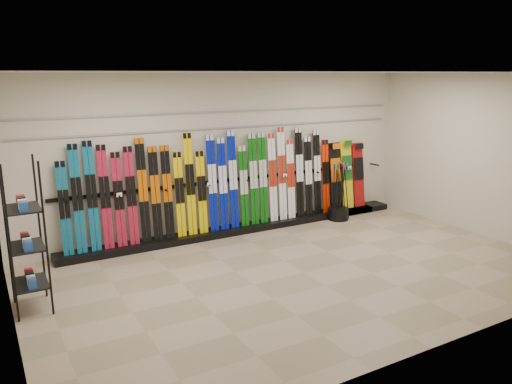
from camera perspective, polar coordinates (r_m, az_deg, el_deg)
floor at (r=7.80m, az=5.44°, el=-9.14°), size 8.00×8.00×0.00m
back_wall at (r=9.48m, az=-3.08°, el=4.37°), size 8.00×0.00×8.00m
left_wall at (r=6.06m, az=-26.96°, el=-2.27°), size 0.00×5.00×5.00m
right_wall at (r=10.18m, az=24.45°, el=3.82°), size 0.00×5.00×5.00m
ceiling at (r=7.21m, az=5.98°, el=13.46°), size 8.00×8.00×0.00m
ski_rack_base at (r=9.72m, az=-1.20°, el=-4.11°), size 8.00×0.40×0.12m
skis at (r=9.21m, az=-5.01°, el=0.73°), size 5.37×0.19×1.84m
snowboards at (r=10.98m, az=10.32°, el=1.90°), size 0.93×0.23×1.48m
accessory_rack at (r=6.94m, az=-24.83°, el=-4.60°), size 0.40×0.60×1.97m
pole_bin at (r=10.58m, az=9.37°, el=-2.46°), size 0.43×0.43×0.25m
ski_poles at (r=10.49m, az=9.61°, el=0.13°), size 0.40×0.30×1.18m
slatwall_rail_0 at (r=9.39m, az=-3.07°, el=7.37°), size 7.60×0.02×0.03m
slatwall_rail_1 at (r=9.37m, az=-3.09°, el=9.19°), size 7.60×0.02×0.03m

